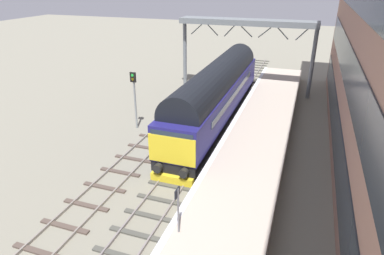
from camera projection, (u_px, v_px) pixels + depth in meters
name	position (u px, v px, depth m)	size (l,w,h in m)	color
ground_plane	(183.00, 169.00, 19.70)	(140.00, 140.00, 0.00)	gray
track_main	(183.00, 168.00, 19.68)	(2.50, 60.00, 0.15)	slate
track_adjacent_west	(134.00, 159.00, 20.65)	(2.50, 60.00, 0.15)	gray
station_platform	(244.00, 172.00, 18.41)	(4.00, 44.00, 1.01)	#B9AA9B
diesel_locomotive	(217.00, 92.00, 24.91)	(2.74, 18.07, 4.68)	black
signal_post_mid	(134.00, 94.00, 23.90)	(0.44, 0.22, 4.27)	gray
platform_number_sign	(178.00, 204.00, 12.83)	(0.10, 0.44, 2.04)	slate
overhead_footbridge	(247.00, 27.00, 30.53)	(12.55, 2.00, 6.82)	slate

